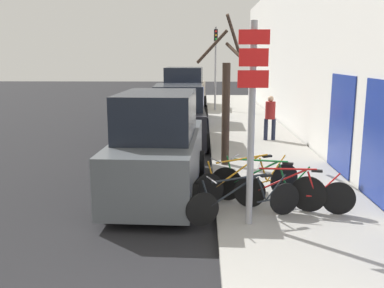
# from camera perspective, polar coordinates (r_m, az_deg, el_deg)

# --- Properties ---
(ground_plane) EXTENTS (80.00, 80.00, 0.00)m
(ground_plane) POSITION_cam_1_polar(r_m,az_deg,el_deg) (14.86, -1.40, -0.32)
(ground_plane) COLOR black
(sidewalk_curb) EXTENTS (3.20, 32.00, 0.15)m
(sidewalk_curb) POSITION_cam_1_polar(r_m,az_deg,el_deg) (17.68, 7.51, 1.74)
(sidewalk_curb) COLOR #9E9B93
(sidewalk_curb) RESTS_ON ground
(building_facade) EXTENTS (0.23, 32.00, 6.50)m
(building_facade) POSITION_cam_1_polar(r_m,az_deg,el_deg) (17.61, 13.60, 11.81)
(building_facade) COLOR silver
(building_facade) RESTS_ON ground
(signpost) EXTENTS (0.51, 0.14, 3.48)m
(signpost) POSITION_cam_1_polar(r_m,az_deg,el_deg) (7.28, 7.95, 3.58)
(signpost) COLOR #939399
(signpost) RESTS_ON sidewalk_curb
(bicycle_0) EXTENTS (2.11, 0.87, 0.84)m
(bicycle_0) POSITION_cam_1_polar(r_m,az_deg,el_deg) (7.80, 7.08, -7.52)
(bicycle_0) COLOR black
(bicycle_0) RESTS_ON sidewalk_curb
(bicycle_1) EXTENTS (2.23, 0.62, 0.86)m
(bicycle_1) POSITION_cam_1_polar(r_m,az_deg,el_deg) (8.43, 13.34, -6.24)
(bicycle_1) COLOR black
(bicycle_1) RESTS_ON sidewalk_curb
(bicycle_2) EXTENTS (2.17, 0.94, 0.95)m
(bicycle_2) POSITION_cam_1_polar(r_m,az_deg,el_deg) (8.59, 9.83, -5.53)
(bicycle_2) COLOR black
(bicycle_2) RESTS_ON sidewalk_curb
(bicycle_3) EXTENTS (2.26, 1.14, 0.95)m
(bicycle_3) POSITION_cam_1_polar(r_m,az_deg,el_deg) (8.80, 7.43, -5.03)
(bicycle_3) COLOR black
(bicycle_3) RESTS_ON sidewalk_curb
(parked_car_0) EXTENTS (2.08, 4.84, 2.31)m
(parked_car_0) POSITION_cam_1_polar(r_m,az_deg,el_deg) (9.59, -4.45, -0.61)
(parked_car_0) COLOR #51565B
(parked_car_0) RESTS_ON ground
(parked_car_1) EXTENTS (2.12, 4.32, 2.12)m
(parked_car_1) POSITION_cam_1_polar(r_m,az_deg,el_deg) (14.90, -1.79, 3.48)
(parked_car_1) COLOR black
(parked_car_1) RESTS_ON ground
(parked_car_2) EXTENTS (2.05, 4.36, 2.59)m
(parked_car_2) POSITION_cam_1_polar(r_m,az_deg,el_deg) (19.75, -1.07, 6.04)
(parked_car_2) COLOR navy
(parked_car_2) RESTS_ON ground
(parked_car_3) EXTENTS (2.15, 4.77, 2.46)m
(parked_car_3) POSITION_cam_1_polar(r_m,az_deg,el_deg) (25.41, -0.48, 7.17)
(parked_car_3) COLOR gray
(parked_car_3) RESTS_ON ground
(pedestrian_near) EXTENTS (0.41, 0.35, 1.57)m
(pedestrian_near) POSITION_cam_1_polar(r_m,az_deg,el_deg) (15.31, 10.38, 3.86)
(pedestrian_near) COLOR #1E2338
(pedestrian_near) RESTS_ON sidewalk_curb
(street_tree) EXTENTS (1.34, 1.64, 4.00)m
(street_tree) POSITION_cam_1_polar(r_m,az_deg,el_deg) (11.56, 4.57, 5.54)
(street_tree) COLOR #3D2D23
(street_tree) RESTS_ON sidewalk_curb
(traffic_light) EXTENTS (0.20, 0.30, 4.50)m
(traffic_light) POSITION_cam_1_polar(r_m,az_deg,el_deg) (23.87, 3.16, 11.47)
(traffic_light) COLOR #939399
(traffic_light) RESTS_ON sidewalk_curb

